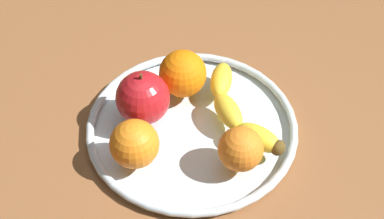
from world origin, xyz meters
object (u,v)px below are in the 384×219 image
object	(u,v)px
apple	(143,98)
orange_front_right	(241,149)
fruit_bowl	(192,127)
banana	(237,110)
orange_back_right	(134,144)
orange_back_left	(183,74)

from	to	relation	value
apple	orange_front_right	size ratio (longest dim) A/B	1.40
fruit_bowl	banana	world-z (taller)	banana
banana	apple	distance (cm)	13.88
banana	orange_back_right	xyz separation A→B (cm)	(1.57, -16.24, 1.77)
banana	orange_front_right	distance (cm)	8.46
fruit_bowl	orange_front_right	world-z (taller)	orange_front_right
apple	orange_front_right	world-z (taller)	apple
orange_back_left	fruit_bowl	bearing A→B (deg)	-10.83
orange_front_right	banana	bearing A→B (deg)	157.09
fruit_bowl	orange_front_right	distance (cm)	10.58
apple	orange_back_right	xyz separation A→B (cm)	(7.12, -3.73, -0.53)
orange_back_left	orange_back_right	xyz separation A→B (cm)	(9.89, -11.02, -0.19)
banana	orange_back_right	world-z (taller)	orange_back_right
orange_back_right	orange_front_right	bearing A→B (deg)	64.86
banana	orange_back_left	size ratio (longest dim) A/B	2.81
banana	orange_front_right	size ratio (longest dim) A/B	3.26
fruit_bowl	orange_back_left	bearing A→B (deg)	169.17
apple	banana	bearing A→B (deg)	66.08
orange_back_left	banana	bearing A→B (deg)	32.06
orange_back_left	orange_back_right	size ratio (longest dim) A/B	1.06
orange_back_left	orange_front_right	bearing A→B (deg)	7.02
fruit_bowl	orange_front_right	bearing A→B (deg)	19.45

